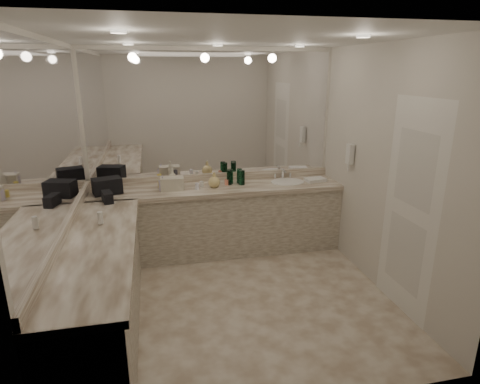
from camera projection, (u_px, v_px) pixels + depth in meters
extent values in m
plane|color=beige|center=(236.00, 298.00, 4.25)|extent=(3.20, 3.20, 0.00)
plane|color=white|center=(235.00, 37.00, 3.49)|extent=(3.20, 3.20, 0.00)
cube|color=beige|center=(212.00, 151.00, 5.27)|extent=(3.20, 0.02, 2.60)
cube|color=beige|center=(59.00, 191.00, 3.54)|extent=(0.02, 3.00, 2.60)
cube|color=beige|center=(385.00, 172.00, 4.20)|extent=(0.02, 3.00, 2.60)
cube|color=beige|center=(217.00, 222.00, 5.25)|extent=(3.20, 0.60, 0.84)
cube|color=beige|center=(217.00, 189.00, 5.11)|extent=(3.20, 0.64, 0.06)
cube|color=beige|center=(101.00, 292.00, 3.58)|extent=(0.60, 2.40, 0.84)
cube|color=beige|center=(97.00, 246.00, 3.45)|extent=(0.64, 2.42, 0.06)
cube|color=beige|center=(213.00, 177.00, 5.36)|extent=(3.20, 0.04, 0.10)
cube|color=beige|center=(67.00, 228.00, 3.65)|extent=(0.04, 3.00, 0.10)
cube|color=white|center=(212.00, 115.00, 5.12)|extent=(3.12, 0.01, 1.55)
cube|color=white|center=(53.00, 138.00, 3.41)|extent=(0.01, 2.92, 1.55)
cylinder|color=white|center=(287.00, 182.00, 5.31)|extent=(0.44, 0.44, 0.03)
cube|color=silver|center=(283.00, 173.00, 5.48)|extent=(0.24, 0.16, 0.14)
cube|color=white|center=(350.00, 154.00, 4.83)|extent=(0.06, 0.10, 0.24)
cube|color=white|center=(410.00, 210.00, 3.81)|extent=(0.02, 0.82, 2.10)
cube|color=black|center=(107.00, 186.00, 4.78)|extent=(0.37, 0.29, 0.19)
cube|color=black|center=(107.00, 197.00, 4.49)|extent=(0.15, 0.24, 0.12)
cube|color=beige|center=(172.00, 183.00, 4.95)|extent=(0.29, 0.18, 0.16)
cube|color=white|center=(315.00, 180.00, 5.34)|extent=(0.28, 0.21, 0.04)
cylinder|color=white|center=(100.00, 219.00, 3.84)|extent=(0.05, 0.05, 0.12)
imported|color=silver|center=(172.00, 178.00, 5.04)|extent=(0.12, 0.12, 0.24)
imported|color=silver|center=(163.00, 183.00, 4.91)|extent=(0.10, 0.11, 0.18)
imported|color=#DAC37B|center=(214.00, 180.00, 5.05)|extent=(0.19, 0.19, 0.19)
cylinder|color=#144F2F|center=(229.00, 177.00, 5.16)|extent=(0.07, 0.07, 0.20)
cylinder|color=#144F2F|center=(242.00, 178.00, 5.17)|extent=(0.07, 0.07, 0.19)
cylinder|color=#144F2F|center=(230.00, 177.00, 5.20)|extent=(0.07, 0.07, 0.19)
cylinder|color=#144F2F|center=(239.00, 176.00, 5.24)|extent=(0.07, 0.07, 0.19)
cylinder|color=silver|center=(197.00, 186.00, 4.98)|extent=(0.05, 0.05, 0.08)
cylinder|color=white|center=(202.00, 184.00, 5.08)|extent=(0.05, 0.05, 0.07)
cylinder|color=#E57F66|center=(227.00, 182.00, 5.17)|extent=(0.06, 0.06, 0.07)
cylinder|color=#F2D84C|center=(160.00, 184.00, 5.05)|extent=(0.06, 0.06, 0.08)
cylinder|color=#3F3F4C|center=(213.00, 185.00, 5.07)|extent=(0.05, 0.05, 0.07)
cylinder|color=#3F3F4C|center=(178.00, 182.00, 5.08)|extent=(0.05, 0.05, 0.13)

